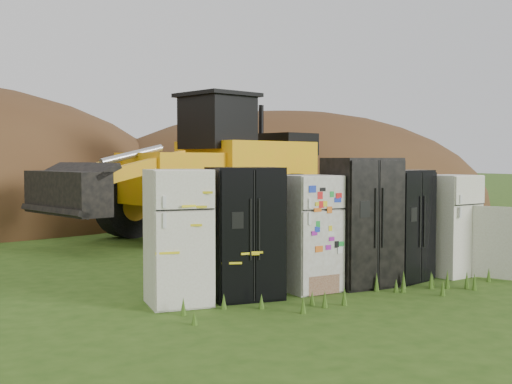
% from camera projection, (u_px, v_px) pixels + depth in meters
% --- Properties ---
extents(ground, '(120.00, 120.00, 0.00)m').
position_uv_depth(ground, '(335.00, 287.00, 9.76)').
color(ground, '#2D4F15').
rests_on(ground, ground).
extents(fridge_leftmost, '(0.88, 0.85, 1.82)m').
position_uv_depth(fridge_leftmost, '(178.00, 237.00, 8.58)').
color(fridge_leftmost, white).
rests_on(fridge_leftmost, ground).
extents(fridge_black_side, '(1.04, 0.86, 1.84)m').
position_uv_depth(fridge_black_side, '(245.00, 233.00, 8.98)').
color(fridge_black_side, black).
rests_on(fridge_black_side, ground).
extents(fridge_sticker, '(0.80, 0.75, 1.72)m').
position_uv_depth(fridge_sticker, '(309.00, 233.00, 9.49)').
color(fridge_sticker, silver).
rests_on(fridge_sticker, ground).
extents(fridge_dark_mid, '(1.02, 0.83, 1.97)m').
position_uv_depth(fridge_dark_mid, '(361.00, 222.00, 9.87)').
color(fridge_dark_mid, black).
rests_on(fridge_dark_mid, ground).
extents(fridge_black_right, '(1.06, 0.96, 1.78)m').
position_uv_depth(fridge_black_right, '(400.00, 225.00, 10.28)').
color(fridge_black_right, black).
rests_on(fridge_black_right, ground).
extents(fridge_open_door, '(0.86, 0.81, 1.69)m').
position_uv_depth(fridge_open_door, '(451.00, 225.00, 10.75)').
color(fridge_open_door, white).
rests_on(fridge_open_door, ground).
extents(wheel_loader, '(8.01, 5.01, 3.61)m').
position_uv_depth(wheel_loader, '(189.00, 165.00, 15.69)').
color(wheel_loader, orange).
rests_on(wheel_loader, ground).
extents(dirt_mound_right, '(16.36, 12.00, 7.42)m').
position_uv_depth(dirt_mound_right, '(290.00, 211.00, 23.87)').
color(dirt_mound_right, '#4A2D17').
rests_on(dirt_mound_right, ground).
extents(dirt_mound_back, '(16.89, 11.26, 6.11)m').
position_uv_depth(dirt_mound_back, '(56.00, 207.00, 25.98)').
color(dirt_mound_back, '#4A2D17').
rests_on(dirt_mound_back, ground).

